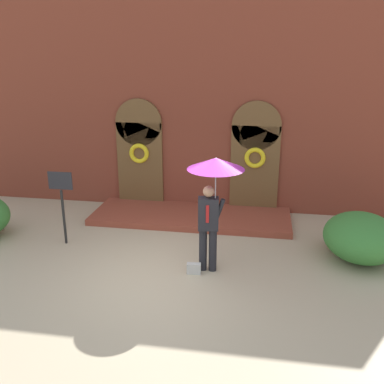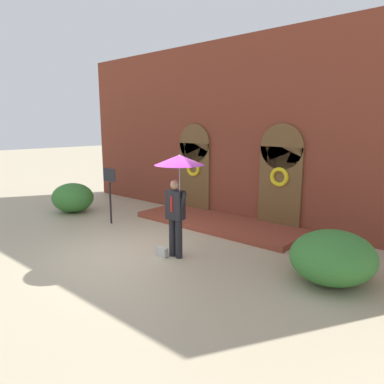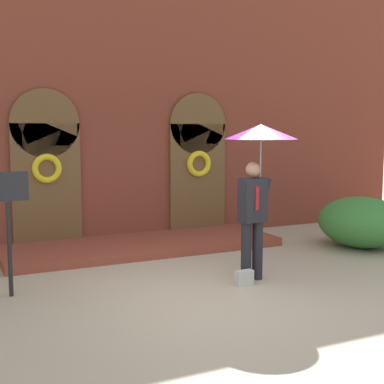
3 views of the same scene
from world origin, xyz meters
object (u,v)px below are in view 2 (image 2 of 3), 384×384
(handbag, at_px, (162,252))
(sign_post, at_px, (110,186))
(shrub_left, at_px, (73,198))
(person_with_umbrella, at_px, (178,175))
(shrub_right, at_px, (333,257))

(handbag, relative_size, sign_post, 0.16)
(shrub_left, bearing_deg, person_with_umbrella, -7.67)
(person_with_umbrella, relative_size, handbag, 8.44)
(shrub_right, bearing_deg, handbag, -159.78)
(shrub_left, distance_m, shrub_right, 8.84)
(sign_post, distance_m, shrub_left, 2.34)
(person_with_umbrella, xyz_separation_m, handbag, (-0.35, -0.20, -1.80))
(shrub_left, bearing_deg, shrub_right, 1.83)
(shrub_right, bearing_deg, shrub_left, -178.17)
(person_with_umbrella, height_order, shrub_right, person_with_umbrella)
(sign_post, bearing_deg, person_with_umbrella, -11.71)
(shrub_left, bearing_deg, sign_post, -1.20)
(person_with_umbrella, xyz_separation_m, shrub_left, (-5.77, 0.78, -1.41))
(shrub_left, xyz_separation_m, shrub_right, (8.83, 0.28, -0.02))
(handbag, distance_m, shrub_left, 5.52)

